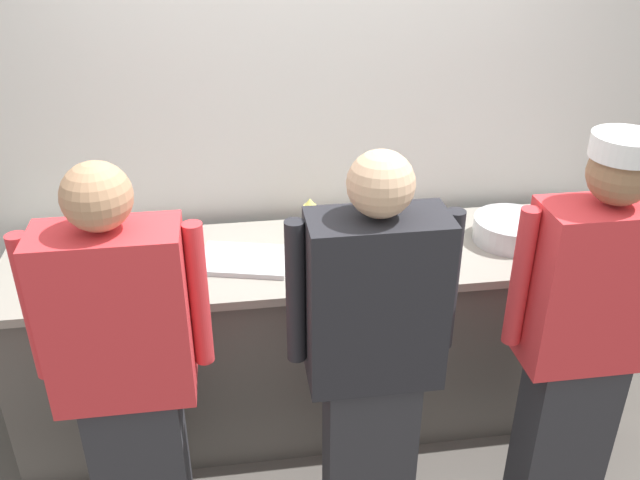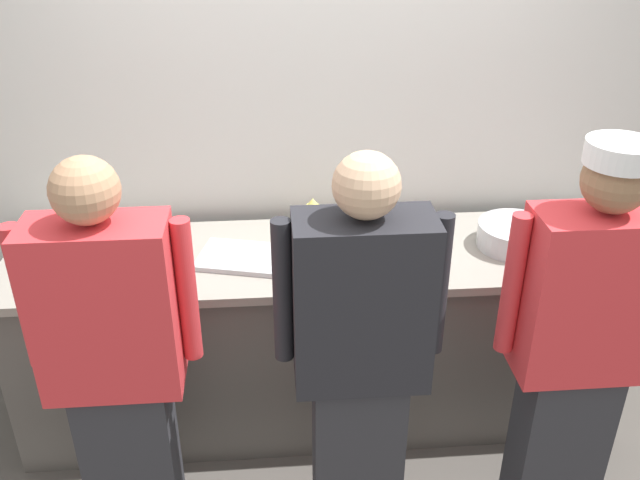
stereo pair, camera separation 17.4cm
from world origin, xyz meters
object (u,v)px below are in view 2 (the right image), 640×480
Objects in this scene: sheet_tray at (244,257)px; plate_stack_front at (325,257)px; squeeze_bottle_secondary at (60,237)px; chef_far_right at (579,346)px; ramekin_yellow_sauce at (429,229)px; squeeze_bottle_primary at (313,218)px; ramekin_orange_sauce at (369,225)px; mixing_bowl_steel at (516,235)px; chef_center at (360,359)px; ramekin_red_sauce at (56,243)px; deli_cup at (570,213)px; plate_stack_rear at (114,272)px; chef_near_left at (116,366)px.

plate_stack_front is at bearing -8.98° from sheet_tray.
plate_stack_front is at bearing -7.10° from squeeze_bottle_secondary.
ramekin_yellow_sauce is (-0.36, 0.93, 0.03)m from chef_far_right.
ramekin_orange_sauce is at bearing 7.00° from squeeze_bottle_primary.
mixing_bowl_steel reaches higher than plate_stack_front.
chef_center reaches higher than ramekin_red_sauce.
ramekin_orange_sauce is at bearing 168.49° from ramekin_yellow_sauce.
ramekin_yellow_sauce is at bearing 12.22° from sheet_tray.
chef_far_right reaches higher than squeeze_bottle_secondary.
mixing_bowl_steel is 0.43m from deli_cup.
squeeze_bottle_secondary is at bearing 178.33° from mixing_bowl_steel.
chef_far_right reaches higher than sheet_tray.
ramekin_red_sauce is (-1.32, 0.92, 0.05)m from chef_center.
chef_far_right is 1.46m from sheet_tray.
ramekin_yellow_sauce is at bearing -174.68° from deli_cup.
chef_near_left is at bearing -79.65° from plate_stack_rear.
ramekin_red_sauce is at bearing 136.91° from plate_stack_rear.
chef_far_right is 1.00m from ramekin_yellow_sauce.
squeeze_bottle_primary is at bearing -178.08° from deli_cup.
chef_center reaches higher than sheet_tray.
chef_far_right is 16.48× the size of ramekin_red_sauce.
ramekin_red_sauce is at bearing -178.33° from deli_cup.
squeeze_bottle_secondary is at bearing 172.90° from plate_stack_front.
ramekin_orange_sauce is at bearing 51.90° from plate_stack_front.
squeeze_bottle_primary reaches higher than ramekin_orange_sauce.
ramekin_yellow_sauce is (0.57, -0.02, -0.07)m from squeeze_bottle_primary.
chef_center reaches higher than plate_stack_rear.
plate_stack_front is 1.30m from deli_cup.
chef_far_right is 17.84× the size of ramekin_yellow_sauce.
plate_stack_front is at bearing 37.75° from chef_near_left.
deli_cup reaches higher than ramekin_red_sauce.
plate_stack_rear is at bearing -168.01° from ramekin_yellow_sauce.
ramekin_orange_sauce is at bearing 41.65° from chef_near_left.
squeeze_bottle_primary is at bearing 96.50° from chef_center.
squeeze_bottle_primary is at bearing -173.00° from ramekin_orange_sauce.
ramekin_orange_sauce is 1.49m from ramekin_red_sauce.
chef_far_right is (0.82, -0.01, 0.02)m from chef_center.
ramekin_red_sauce is 2.51m from deli_cup.
ramekin_yellow_sauce is 0.74m from deli_cup.
plate_stack_front reaches higher than ramekin_red_sauce.
squeeze_bottle_secondary is 0.14m from ramekin_red_sauce.
plate_stack_rear is 0.44m from ramekin_red_sauce.
squeeze_bottle_primary reaches higher than deli_cup.
mixing_bowl_steel is 1.69× the size of squeeze_bottle_secondary.
chef_near_left reaches higher than mixing_bowl_steel.
ramekin_orange_sauce is 1.07× the size of ramekin_yellow_sauce.
plate_stack_front is 1.14× the size of plate_stack_rear.
chef_near_left is 1.03m from plate_stack_front.
chef_near_left is at bearing 177.59° from chef_center.
mixing_bowl_steel is at bearing -18.67° from ramekin_orange_sauce.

